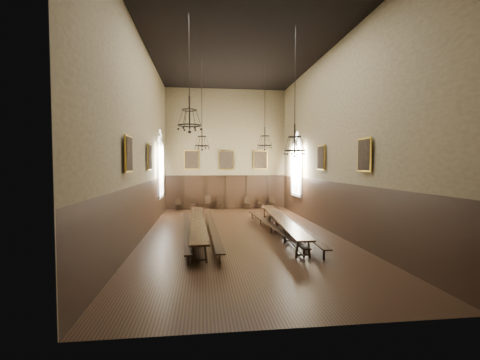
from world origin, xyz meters
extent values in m
cube|color=black|center=(0.00, 0.00, -0.01)|extent=(9.00, 18.00, 0.02)
cube|color=black|center=(0.00, 0.00, 9.01)|extent=(9.00, 18.00, 0.02)
cube|color=olive|center=(0.00, 9.01, 4.50)|extent=(9.00, 0.02, 9.00)
cube|color=olive|center=(0.00, -9.01, 4.50)|extent=(9.00, 0.02, 9.00)
cube|color=olive|center=(-4.51, 0.00, 4.50)|extent=(0.02, 18.00, 9.00)
cube|color=olive|center=(4.51, 0.00, 4.50)|extent=(0.02, 18.00, 9.00)
cube|color=black|center=(-2.03, -0.15, 0.71)|extent=(0.91, 9.55, 0.07)
cube|color=black|center=(1.99, 0.01, 0.71)|extent=(1.23, 9.51, 0.07)
cube|color=black|center=(-2.54, -0.18, 0.41)|extent=(0.85, 9.53, 0.05)
cube|color=black|center=(-1.36, 0.26, 0.45)|extent=(0.57, 10.68, 0.05)
cube|color=black|center=(1.51, -0.01, 0.39)|extent=(0.88, 9.16, 0.05)
cube|color=black|center=(2.63, 0.25, 0.44)|extent=(0.81, 10.46, 0.05)
cube|color=black|center=(-3.52, 8.48, 0.41)|extent=(0.47, 0.47, 0.05)
cube|color=black|center=(-3.52, 8.64, 0.63)|extent=(0.37, 0.14, 0.45)
cube|color=black|center=(-2.56, 8.55, 0.42)|extent=(0.49, 0.49, 0.05)
cube|color=black|center=(-2.56, 8.72, 0.65)|extent=(0.38, 0.16, 0.47)
cube|color=black|center=(-1.46, 8.57, 0.48)|extent=(0.57, 0.57, 0.05)
cube|color=black|center=(-1.46, 8.76, 0.75)|extent=(0.44, 0.19, 0.53)
cube|color=black|center=(-0.52, 8.57, 0.45)|extent=(0.49, 0.49, 0.05)
cube|color=black|center=(-0.52, 8.75, 0.71)|extent=(0.42, 0.12, 0.51)
cube|color=black|center=(1.58, 8.52, 0.43)|extent=(0.46, 0.46, 0.05)
cube|color=black|center=(1.58, 8.69, 0.67)|extent=(0.40, 0.10, 0.48)
cube|color=black|center=(2.54, 8.56, 0.43)|extent=(0.50, 0.50, 0.05)
cube|color=black|center=(2.54, 8.73, 0.66)|extent=(0.39, 0.16, 0.47)
cube|color=black|center=(3.38, 8.56, 0.43)|extent=(0.50, 0.50, 0.05)
cube|color=black|center=(3.38, 8.73, 0.67)|extent=(0.40, 0.15, 0.48)
cylinder|color=black|center=(-1.81, 2.61, 7.18)|extent=(0.03, 0.03, 3.65)
torus|color=black|center=(-1.81, 2.61, 4.37)|extent=(0.80, 0.80, 0.05)
torus|color=black|center=(-1.81, 2.61, 4.88)|extent=(0.51, 0.51, 0.04)
cylinder|color=black|center=(-1.81, 2.61, 4.79)|extent=(0.06, 0.06, 1.13)
cylinder|color=black|center=(1.69, 2.58, 7.22)|extent=(0.03, 0.03, 3.57)
torus|color=black|center=(1.69, 2.58, 4.40)|extent=(0.83, 0.83, 0.05)
torus|color=black|center=(1.69, 2.58, 4.94)|extent=(0.53, 0.53, 0.04)
cylinder|color=black|center=(1.69, 2.58, 4.84)|extent=(0.06, 0.06, 1.17)
cylinder|color=black|center=(-2.28, -2.77, 7.46)|extent=(0.03, 0.03, 3.07)
torus|color=black|center=(-2.28, -2.77, 4.82)|extent=(0.90, 0.90, 0.05)
torus|color=black|center=(-2.28, -2.77, 5.40)|extent=(0.57, 0.57, 0.04)
cylinder|color=black|center=(-2.28, -2.77, 5.29)|extent=(0.06, 0.06, 1.27)
cylinder|color=black|center=(2.01, -2.18, 7.00)|extent=(0.03, 0.03, 3.99)
torus|color=black|center=(2.01, -2.18, 3.91)|extent=(0.89, 0.89, 0.05)
torus|color=black|center=(2.01, -2.18, 4.49)|extent=(0.56, 0.56, 0.04)
cylinder|color=black|center=(2.01, -2.18, 4.38)|extent=(0.06, 0.06, 1.25)
cube|color=gold|center=(-2.60, 8.88, 3.70)|extent=(1.10, 0.12, 1.40)
cube|color=black|center=(-2.60, 8.88, 3.70)|extent=(0.98, 0.02, 1.28)
cube|color=gold|center=(0.00, 8.88, 3.70)|extent=(1.10, 0.12, 1.40)
cube|color=black|center=(0.00, 8.88, 3.70)|extent=(0.98, 0.02, 1.28)
cube|color=gold|center=(2.60, 8.88, 3.70)|extent=(1.10, 0.12, 1.40)
cube|color=black|center=(2.60, 8.88, 3.70)|extent=(0.98, 0.02, 1.28)
cube|color=gold|center=(-4.38, 1.00, 3.70)|extent=(0.12, 1.00, 1.30)
cube|color=black|center=(-4.38, 1.00, 3.70)|extent=(0.02, 0.88, 1.18)
cube|color=gold|center=(-4.38, -3.50, 3.70)|extent=(0.12, 1.00, 1.30)
cube|color=black|center=(-4.38, -3.50, 3.70)|extent=(0.02, 0.88, 1.18)
cube|color=gold|center=(4.38, 1.00, 3.70)|extent=(0.12, 1.00, 1.30)
cube|color=black|center=(4.38, 1.00, 3.70)|extent=(0.02, 0.88, 1.18)
cube|color=gold|center=(4.38, -3.50, 3.70)|extent=(0.12, 1.00, 1.30)
cube|color=black|center=(4.38, -3.50, 3.70)|extent=(0.02, 0.88, 1.18)
camera|label=1|loc=(-1.81, -15.18, 3.31)|focal=24.00mm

